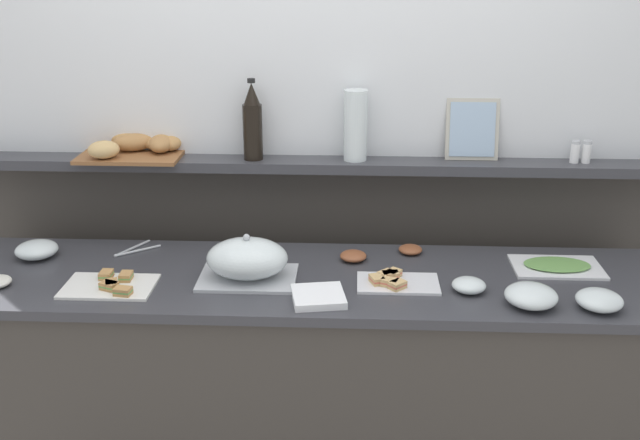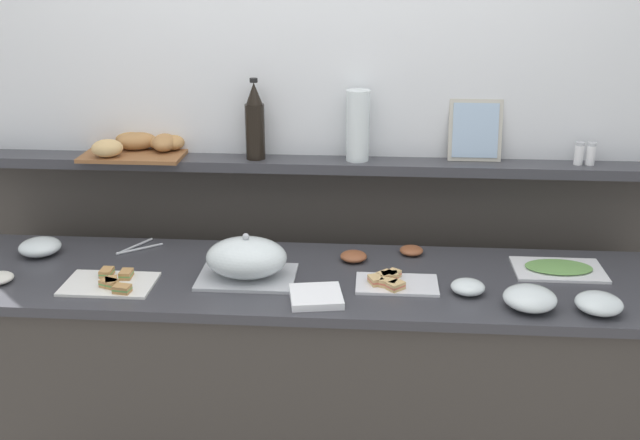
# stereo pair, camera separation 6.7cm
# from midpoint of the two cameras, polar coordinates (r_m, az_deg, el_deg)

# --- Properties ---
(ground_plane) EXTENTS (12.00, 12.00, 0.00)m
(ground_plane) POSITION_cam_midpoint_polar(r_m,az_deg,el_deg) (3.62, 0.45, -13.34)
(ground_plane) COLOR slate
(buffet_counter) EXTENTS (2.57, 0.63, 0.90)m
(buffet_counter) POSITION_cam_midpoint_polar(r_m,az_deg,el_deg) (2.87, -0.34, -12.47)
(buffet_counter) COLOR #3D3833
(buffet_counter) RESTS_ON ground_plane
(back_ledge_unit) EXTENTS (2.81, 0.22, 1.21)m
(back_ledge_unit) POSITION_cam_midpoint_polar(r_m,az_deg,el_deg) (3.21, 0.35, -4.89)
(back_ledge_unit) COLOR #3D3833
(back_ledge_unit) RESTS_ON ground_plane
(sandwich_platter_rear) EXTENTS (0.31, 0.20, 0.04)m
(sandwich_platter_rear) POSITION_cam_midpoint_polar(r_m,az_deg,el_deg) (2.67, -15.00, -4.67)
(sandwich_platter_rear) COLOR white
(sandwich_platter_rear) RESTS_ON buffet_counter
(sandwich_platter_side) EXTENTS (0.28, 0.17, 0.04)m
(sandwich_platter_side) POSITION_cam_midpoint_polar(r_m,az_deg,el_deg) (2.59, 6.36, -4.75)
(sandwich_platter_side) COLOR silver
(sandwich_platter_side) RESTS_ON buffet_counter
(cold_cuts_platter) EXTENTS (0.32, 0.21, 0.02)m
(cold_cuts_platter) POSITION_cam_midpoint_polar(r_m,az_deg,el_deg) (2.84, 18.44, -3.56)
(cold_cuts_platter) COLOR white
(cold_cuts_platter) RESTS_ON buffet_counter
(serving_cloche) EXTENTS (0.34, 0.24, 0.17)m
(serving_cloche) POSITION_cam_midpoint_polar(r_m,az_deg,el_deg) (2.62, -4.91, -3.03)
(serving_cloche) COLOR #B7BABF
(serving_cloche) RESTS_ON buffet_counter
(glass_bowl_large) EXTENTS (0.12, 0.12, 0.05)m
(glass_bowl_large) POSITION_cam_midpoint_polar(r_m,az_deg,el_deg) (2.58, 11.98, -5.08)
(glass_bowl_large) COLOR silver
(glass_bowl_large) RESTS_ON buffet_counter
(glass_bowl_medium) EXTENTS (0.15, 0.15, 0.06)m
(glass_bowl_medium) POSITION_cam_midpoint_polar(r_m,az_deg,el_deg) (2.57, 21.27, -6.03)
(glass_bowl_medium) COLOR silver
(glass_bowl_medium) RESTS_ON buffet_counter
(glass_bowl_small) EXTENTS (0.16, 0.16, 0.06)m
(glass_bowl_small) POSITION_cam_midpoint_polar(r_m,az_deg,el_deg) (3.01, -20.04, -1.99)
(glass_bowl_small) COLOR silver
(glass_bowl_small) RESTS_ON buffet_counter
(glass_bowl_extra) EXTENTS (0.17, 0.17, 0.07)m
(glass_bowl_extra) POSITION_cam_midpoint_polar(r_m,az_deg,el_deg) (2.52, 16.50, -5.83)
(glass_bowl_extra) COLOR silver
(glass_bowl_extra) RESTS_ON buffet_counter
(condiment_bowl_dark) EXTENTS (0.09, 0.09, 0.03)m
(condiment_bowl_dark) POSITION_cam_midpoint_polar(r_m,az_deg,el_deg) (2.86, 7.68, -2.32)
(condiment_bowl_dark) COLOR brown
(condiment_bowl_dark) RESTS_ON buffet_counter
(condiment_bowl_cream) EXTENTS (0.10, 0.10, 0.03)m
(condiment_bowl_cream) POSITION_cam_midpoint_polar(r_m,az_deg,el_deg) (2.78, 3.28, -2.79)
(condiment_bowl_cream) COLOR brown
(condiment_bowl_cream) RESTS_ON buffet_counter
(serving_tongs) EXTENTS (0.15, 0.17, 0.01)m
(serving_tongs) POSITION_cam_midpoint_polar(r_m,az_deg,el_deg) (2.96, -13.24, -2.09)
(serving_tongs) COLOR #B7BABF
(serving_tongs) RESTS_ON buffet_counter
(napkin_stack) EXTENTS (0.20, 0.20, 0.02)m
(napkin_stack) POSITION_cam_midpoint_polar(r_m,az_deg,el_deg) (2.48, 0.48, -5.88)
(napkin_stack) COLOR white
(napkin_stack) RESTS_ON buffet_counter
(wine_bottle_dark) EXTENTS (0.08, 0.08, 0.32)m
(wine_bottle_dark) POSITION_cam_midpoint_polar(r_m,az_deg,el_deg) (2.92, -4.34, 7.41)
(wine_bottle_dark) COLOR black
(wine_bottle_dark) RESTS_ON back_ledge_unit
(salt_shaker) EXTENTS (0.03, 0.03, 0.09)m
(salt_shaker) POSITION_cam_midpoint_polar(r_m,az_deg,el_deg) (3.03, 19.82, 4.80)
(salt_shaker) COLOR white
(salt_shaker) RESTS_ON back_ledge_unit
(pepper_shaker) EXTENTS (0.03, 0.03, 0.09)m
(pepper_shaker) POSITION_cam_midpoint_polar(r_m,az_deg,el_deg) (3.04, 20.62, 4.76)
(pepper_shaker) COLOR white
(pepper_shaker) RESTS_ON back_ledge_unit
(bread_basket) EXTENTS (0.40, 0.28, 0.08)m
(bread_basket) POSITION_cam_midpoint_polar(r_m,az_deg,el_deg) (3.07, -12.86, 5.61)
(bread_basket) COLOR brown
(bread_basket) RESTS_ON back_ledge_unit
(framed_picture) EXTENTS (0.20, 0.06, 0.24)m
(framed_picture) POSITION_cam_midpoint_polar(r_m,az_deg,el_deg) (2.97, 12.44, 6.71)
(framed_picture) COLOR #B2AD9E
(framed_picture) RESTS_ON back_ledge_unit
(water_carafe) EXTENTS (0.09, 0.09, 0.27)m
(water_carafe) POSITION_cam_midpoint_polar(r_m,az_deg,el_deg) (2.89, 3.58, 7.22)
(water_carafe) COLOR silver
(water_carafe) RESTS_ON back_ledge_unit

